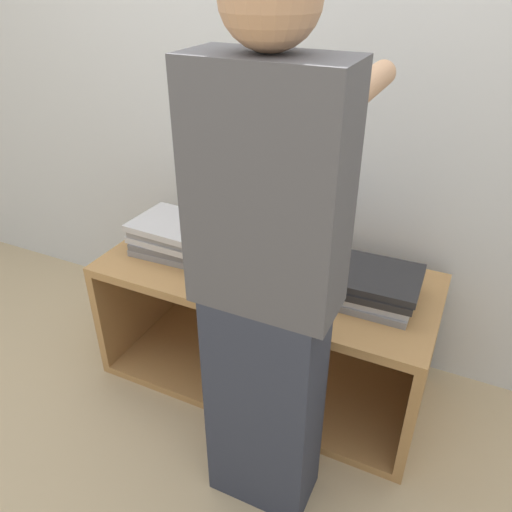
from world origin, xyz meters
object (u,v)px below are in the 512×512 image
Objects in this scene: person at (268,289)px; laptop_open at (272,253)px; laptop_stack_left at (181,236)px; laptop_stack_right at (365,284)px.

laptop_open is at bearing 112.42° from person.
person reaches higher than laptop_stack_left.
person is at bearing -109.18° from laptop_stack_right.
laptop_stack_left is at bearing 179.96° from laptop_stack_right.
laptop_open reaches higher than laptop_stack_right.
laptop_open is 0.94× the size of laptop_stack_right.
laptop_stack_left is 0.83m from person.
laptop_stack_left is at bearing 141.67° from person.
person is (0.62, -0.49, 0.22)m from laptop_stack_left.
laptop_stack_right is at bearing -8.29° from laptop_open.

